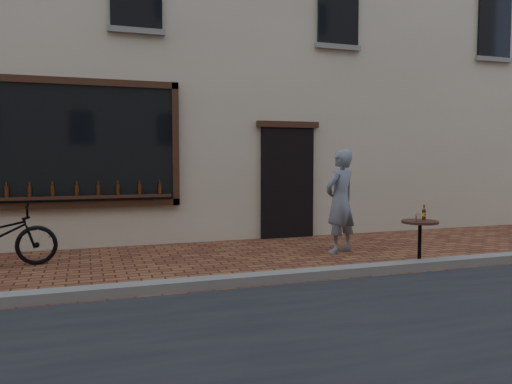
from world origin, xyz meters
name	(u,v)px	position (x,y,z in m)	size (l,w,h in m)	color
ground	(252,288)	(0.00, 0.00, 0.00)	(90.00, 90.00, 0.00)	#57291C
kerb	(247,279)	(0.00, 0.20, 0.06)	(90.00, 0.25, 0.12)	slate
shop_building	(166,16)	(0.00, 6.50, 5.00)	(28.00, 6.20, 10.00)	#C1B298
bistro_table	(420,234)	(2.72, 0.35, 0.49)	(0.53, 0.53, 0.91)	black
pedestrian	(340,201)	(2.15, 1.72, 0.87)	(0.64, 0.42, 1.75)	slate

